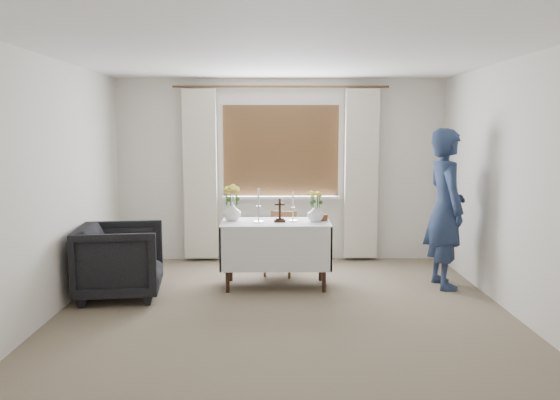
# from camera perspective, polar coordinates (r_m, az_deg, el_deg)

# --- Properties ---
(ground) EXTENTS (5.00, 5.00, 0.00)m
(ground) POSITION_cam_1_polar(r_m,az_deg,el_deg) (5.34, 0.43, -12.42)
(ground) COLOR #7D6A56
(ground) RESTS_ON ground
(altar_table) EXTENTS (1.24, 0.64, 0.76)m
(altar_table) POSITION_cam_1_polar(r_m,az_deg,el_deg) (6.32, -0.45, -5.68)
(altar_table) COLOR white
(altar_table) RESTS_ON ground
(wooden_chair) EXTENTS (0.45, 0.45, 0.79)m
(wooden_chair) POSITION_cam_1_polar(r_m,az_deg,el_deg) (6.83, 0.04, -4.57)
(wooden_chair) COLOR #56321D
(wooden_chair) RESTS_ON ground
(armchair) EXTENTS (0.98, 0.96, 0.80)m
(armchair) POSITION_cam_1_polar(r_m,az_deg,el_deg) (6.18, -16.34, -6.10)
(armchair) COLOR black
(armchair) RESTS_ON ground
(person) EXTENTS (0.48, 0.70, 1.83)m
(person) POSITION_cam_1_polar(r_m,az_deg,el_deg) (6.51, 16.90, -0.86)
(person) COLOR navy
(person) RESTS_ON ground
(radiator) EXTENTS (1.10, 0.10, 0.60)m
(radiator) POSITION_cam_1_polar(r_m,az_deg,el_deg) (7.60, 0.09, -4.09)
(radiator) COLOR silver
(radiator) RESTS_ON ground
(wooden_cross) EXTENTS (0.13, 0.10, 0.27)m
(wooden_cross) POSITION_cam_1_polar(r_m,az_deg,el_deg) (6.21, -0.03, -1.07)
(wooden_cross) COLOR black
(wooden_cross) RESTS_ON altar_table
(candlestick_left) EXTENTS (0.14, 0.14, 0.39)m
(candlestick_left) POSITION_cam_1_polar(r_m,az_deg,el_deg) (6.18, -2.26, -0.57)
(candlestick_left) COLOR silver
(candlestick_left) RESTS_ON altar_table
(candlestick_right) EXTENTS (0.12, 0.12, 0.34)m
(candlestick_right) POSITION_cam_1_polar(r_m,az_deg,el_deg) (6.25, 1.36, -0.70)
(candlestick_right) COLOR silver
(candlestick_right) RESTS_ON altar_table
(flower_vase_left) EXTENTS (0.23, 0.23, 0.22)m
(flower_vase_left) POSITION_cam_1_polar(r_m,az_deg,el_deg) (6.32, -5.04, -1.19)
(flower_vase_left) COLOR silver
(flower_vase_left) RESTS_ON altar_table
(flower_vase_right) EXTENTS (0.24, 0.24, 0.19)m
(flower_vase_right) POSITION_cam_1_polar(r_m,az_deg,el_deg) (6.25, 3.71, -1.38)
(flower_vase_right) COLOR silver
(flower_vase_right) RESTS_ON altar_table
(wicker_basket) EXTENTS (0.22, 0.22, 0.07)m
(wicker_basket) POSITION_cam_1_polar(r_m,az_deg,el_deg) (6.37, 4.17, -1.78)
(wicker_basket) COLOR brown
(wicker_basket) RESTS_ON altar_table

